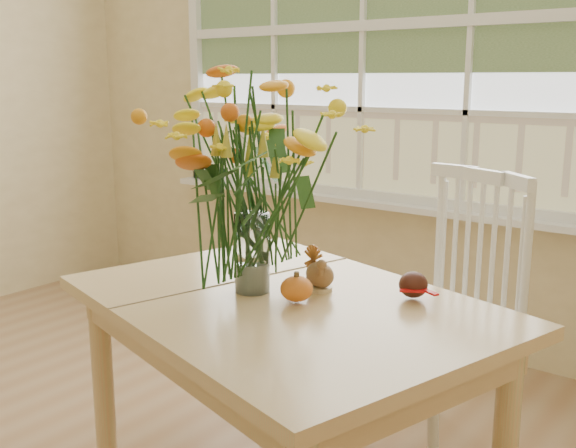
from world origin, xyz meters
The scene contains 8 objects.
wall_back centered at (0.00, 2.25, 1.35)m, with size 4.00×0.02×2.70m, color #D7C28A.
window centered at (0.00, 2.21, 1.53)m, with size 2.42×0.12×1.74m.
dining_table centered at (0.61, 0.78, 0.58)m, with size 1.44×1.19×0.67m.
windsor_chair centered at (0.88, 1.42, 0.55)m, with size 0.58×0.57×0.97m.
flower_vase centered at (0.50, 0.78, 1.03)m, with size 0.50×0.50×0.59m.
pumpkin centered at (0.66, 0.77, 0.71)m, with size 0.09×0.09×0.07m, color orange.
turkey_figurine centered at (0.66, 0.90, 0.72)m, with size 0.11×0.09×0.12m.
dark_gourd centered at (0.92, 1.01, 0.71)m, with size 0.12×0.08×0.08m.
Camera 1 is at (1.76, -0.71, 1.30)m, focal length 42.00 mm.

